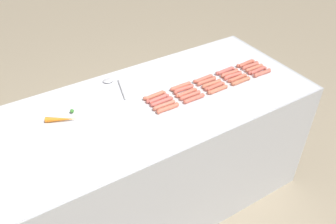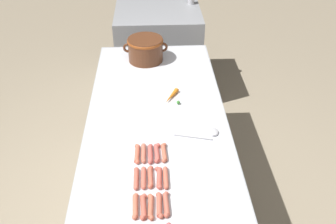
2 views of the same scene
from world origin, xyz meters
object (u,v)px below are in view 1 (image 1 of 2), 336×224
object	(u,v)px
hot_dog_4	(168,108)
hot_dog_22	(203,79)
hot_dog_5	(257,70)
hot_dog_6	(237,78)
hot_dog_10	(254,68)
hot_dog_19	(158,99)
hot_dog_20	(246,64)
hot_dog_21	(225,71)
hot_dog_3	(194,98)
hot_dog_24	(154,96)
carrot	(62,119)
hot_dog_9	(164,105)
hot_dog_18	(184,89)
serving_spoon	(113,84)
hot_dog_23	(181,86)
hot_dog_15	(250,66)
hot_dog_14	(162,102)
hot_dog_12	(212,84)
hot_dog_11	(233,76)
hot_dog_7	(215,86)
hot_dog_13	(186,93)
hot_dog_2	(218,90)
hot_dog_16	(230,73)
hot_dog_17	(207,81)
hot_dog_0	(262,73)
hot_dog_1	(241,81)
hot_dog_8	(190,95)

from	to	relation	value
hot_dog_4	hot_dog_22	size ratio (longest dim) A/B	1.00
hot_dog_5	hot_dog_6	xyz separation A→B (m)	(-0.00, 0.17, 0.00)
hot_dog_10	hot_dog_19	size ratio (longest dim) A/B	1.00
hot_dog_20	hot_dog_21	xyz separation A→B (m)	(-0.00, 0.18, 0.00)
hot_dog_4	hot_dog_3	bearing A→B (deg)	-90.49
hot_dog_24	carrot	size ratio (longest dim) A/B	0.90
hot_dog_3	hot_dog_9	world-z (taller)	same
hot_dog_4	hot_dog_18	size ratio (longest dim) A/B	1.00
hot_dog_19	serving_spoon	xyz separation A→B (m)	(0.30, 0.16, -0.00)
hot_dog_23	hot_dog_24	distance (m)	0.19
hot_dog_15	hot_dog_22	bearing A→B (deg)	84.65
hot_dog_14	hot_dog_21	size ratio (longest dim) A/B	1.00
hot_dog_6	hot_dog_12	size ratio (longest dim) A/B	1.00
hot_dog_4	hot_dog_11	xyz separation A→B (m)	(0.07, -0.54, 0.00)
hot_dog_7	hot_dog_18	size ratio (longest dim) A/B	1.00
hot_dog_6	hot_dog_9	size ratio (longest dim) A/B	1.00
hot_dog_7	hot_dog_13	distance (m)	0.19
hot_dog_11	hot_dog_14	xyz separation A→B (m)	(-0.00, 0.54, 0.00)
hot_dog_13	hot_dog_19	world-z (taller)	same
hot_dog_2	hot_dog_7	world-z (taller)	same
hot_dog_3	hot_dog_16	size ratio (longest dim) A/B	1.00
hot_dog_7	hot_dog_15	bearing A→B (deg)	-78.68
hot_dog_2	hot_dog_9	size ratio (longest dim) A/B	1.00
hot_dog_14	hot_dog_15	size ratio (longest dim) A/B	1.00
hot_dog_10	hot_dog_24	world-z (taller)	same
hot_dog_14	hot_dog_16	size ratio (longest dim) A/B	1.00
hot_dog_10	hot_dog_14	world-z (taller)	same
hot_dog_24	hot_dog_21	bearing A→B (deg)	-90.11
hot_dog_17	carrot	world-z (taller)	carrot
hot_dog_3	hot_dog_0	bearing A→B (deg)	-90.20
hot_dog_1	hot_dog_15	xyz separation A→B (m)	(0.11, -0.18, 0.00)
hot_dog_1	hot_dog_21	size ratio (longest dim) A/B	1.00
hot_dog_6	hot_dog_23	size ratio (longest dim) A/B	1.00
hot_dog_0	carrot	world-z (taller)	carrot
hot_dog_16	hot_dog_15	bearing A→B (deg)	-89.48
hot_dog_13	carrot	distance (m)	0.73
hot_dog_3	hot_dog_20	world-z (taller)	same
hot_dog_8	hot_dog_11	xyz separation A→B (m)	(0.04, -0.36, 0.00)
hot_dog_23	hot_dog_20	bearing A→B (deg)	-90.13
hot_dog_13	hot_dog_23	size ratio (longest dim) A/B	1.00
hot_dog_4	hot_dog_12	world-z (taller)	same
hot_dog_5	hot_dog_24	bearing A→B (deg)	81.42
hot_dog_14	serving_spoon	distance (m)	0.37
hot_dog_6	hot_dog_13	xyz separation A→B (m)	(0.04, 0.37, 0.00)
hot_dog_15	hot_dog_24	size ratio (longest dim) A/B	1.00
hot_dog_15	hot_dog_16	xyz separation A→B (m)	(-0.00, 0.18, 0.00)
hot_dog_1	hot_dog_24	distance (m)	0.56
hot_dog_4	hot_dog_6	bearing A→B (deg)	-86.37
hot_dog_23	hot_dog_3	bearing A→B (deg)	179.18
hot_dog_10	carrot	distance (m)	1.27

